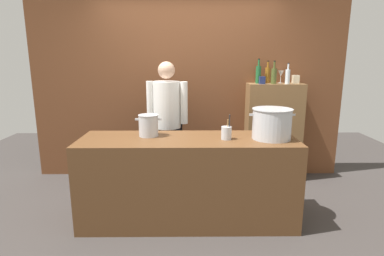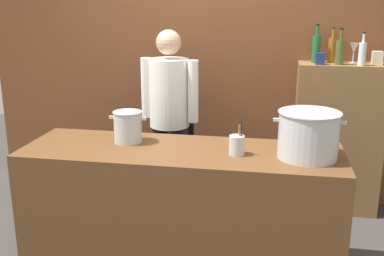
{
  "view_description": "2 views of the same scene",
  "coord_description": "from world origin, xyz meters",
  "px_view_note": "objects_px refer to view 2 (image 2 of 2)",
  "views": [
    {
      "loc": [
        0.01,
        -3.07,
        1.69
      ],
      "look_at": [
        0.04,
        0.29,
        0.94
      ],
      "focal_mm": 29.1,
      "sensor_mm": 36.0,
      "label": 1
    },
    {
      "loc": [
        0.61,
        -2.93,
        1.89
      ],
      "look_at": [
        0.02,
        0.3,
        0.97
      ],
      "focal_mm": 42.76,
      "sensor_mm": 36.0,
      "label": 2
    }
  ],
  "objects_px": {
    "stockpot_large": "(308,135)",
    "stockpot_small": "(128,127)",
    "wine_bottle_olive": "(340,51)",
    "wine_bottle_green": "(316,48)",
    "spice_tin_cream": "(377,58)",
    "chef": "(170,112)",
    "wine_bottle_amber": "(332,49)",
    "wine_glass_short": "(354,49)",
    "utensil_crock": "(237,145)",
    "wine_bottle_clear": "(362,53)",
    "spice_tin_navy": "(320,59)"
  },
  "relations": [
    {
      "from": "stockpot_large",
      "to": "stockpot_small",
      "type": "distance_m",
      "value": 1.26
    },
    {
      "from": "wine_bottle_olive",
      "to": "wine_bottle_green",
      "type": "bearing_deg",
      "value": 155.11
    },
    {
      "from": "stockpot_large",
      "to": "spice_tin_cream",
      "type": "relative_size",
      "value": 4.09
    },
    {
      "from": "chef",
      "to": "spice_tin_cream",
      "type": "xyz_separation_m",
      "value": [
        1.73,
        0.4,
        0.45
      ]
    },
    {
      "from": "stockpot_small",
      "to": "spice_tin_cream",
      "type": "bearing_deg",
      "value": 30.42
    },
    {
      "from": "wine_bottle_amber",
      "to": "spice_tin_cream",
      "type": "distance_m",
      "value": 0.38
    },
    {
      "from": "wine_bottle_amber",
      "to": "wine_glass_short",
      "type": "distance_m",
      "value": 0.18
    },
    {
      "from": "utensil_crock",
      "to": "wine_bottle_green",
      "type": "distance_m",
      "value": 1.48
    },
    {
      "from": "spice_tin_cream",
      "to": "wine_bottle_clear",
      "type": "bearing_deg",
      "value": -145.06
    },
    {
      "from": "chef",
      "to": "wine_bottle_clear",
      "type": "bearing_deg",
      "value": -156.42
    },
    {
      "from": "wine_bottle_clear",
      "to": "stockpot_large",
      "type": "bearing_deg",
      "value": -113.18
    },
    {
      "from": "chef",
      "to": "wine_glass_short",
      "type": "distance_m",
      "value": 1.7
    },
    {
      "from": "chef",
      "to": "wine_bottle_amber",
      "type": "relative_size",
      "value": 5.46
    },
    {
      "from": "chef",
      "to": "wine_bottle_amber",
      "type": "height_order",
      "value": "wine_bottle_amber"
    },
    {
      "from": "chef",
      "to": "wine_bottle_amber",
      "type": "xyz_separation_m",
      "value": [
        1.36,
        0.47,
        0.51
      ]
    },
    {
      "from": "wine_bottle_green",
      "to": "spice_tin_cream",
      "type": "bearing_deg",
      "value": -2.36
    },
    {
      "from": "utensil_crock",
      "to": "spice_tin_navy",
      "type": "height_order",
      "value": "spice_tin_navy"
    },
    {
      "from": "wine_glass_short",
      "to": "stockpot_small",
      "type": "bearing_deg",
      "value": -145.35
    },
    {
      "from": "wine_bottle_clear",
      "to": "wine_glass_short",
      "type": "height_order",
      "value": "wine_bottle_clear"
    },
    {
      "from": "utensil_crock",
      "to": "spice_tin_navy",
      "type": "xyz_separation_m",
      "value": [
        0.6,
        1.15,
        0.44
      ]
    },
    {
      "from": "wine_bottle_amber",
      "to": "wine_bottle_clear",
      "type": "distance_m",
      "value": 0.29
    },
    {
      "from": "wine_bottle_olive",
      "to": "wine_bottle_clear",
      "type": "bearing_deg",
      "value": -10.57
    },
    {
      "from": "utensil_crock",
      "to": "wine_bottle_green",
      "type": "bearing_deg",
      "value": 65.69
    },
    {
      "from": "wine_bottle_amber",
      "to": "wine_bottle_clear",
      "type": "height_order",
      "value": "wine_bottle_amber"
    },
    {
      "from": "wine_bottle_amber",
      "to": "wine_bottle_olive",
      "type": "relative_size",
      "value": 1.0
    },
    {
      "from": "stockpot_small",
      "to": "utensil_crock",
      "type": "xyz_separation_m",
      "value": [
        0.8,
        -0.14,
        -0.05
      ]
    },
    {
      "from": "wine_bottle_clear",
      "to": "spice_tin_navy",
      "type": "height_order",
      "value": "wine_bottle_clear"
    },
    {
      "from": "utensil_crock",
      "to": "stockpot_small",
      "type": "bearing_deg",
      "value": 169.9
    },
    {
      "from": "stockpot_small",
      "to": "chef",
      "type": "bearing_deg",
      "value": 78.17
    },
    {
      "from": "wine_bottle_green",
      "to": "wine_bottle_amber",
      "type": "bearing_deg",
      "value": 20.7
    },
    {
      "from": "chef",
      "to": "wine_bottle_olive",
      "type": "bearing_deg",
      "value": -153.86
    },
    {
      "from": "stockpot_large",
      "to": "wine_bottle_olive",
      "type": "xyz_separation_m",
      "value": [
        0.31,
        1.16,
        0.42
      ]
    },
    {
      "from": "chef",
      "to": "stockpot_small",
      "type": "bearing_deg",
      "value": 91.02
    },
    {
      "from": "stockpot_large",
      "to": "wine_bottle_clear",
      "type": "relative_size",
      "value": 1.65
    },
    {
      "from": "chef",
      "to": "utensil_crock",
      "type": "xyz_separation_m",
      "value": [
        0.65,
        -0.84,
        0.0
      ]
    },
    {
      "from": "wine_bottle_clear",
      "to": "spice_tin_navy",
      "type": "xyz_separation_m",
      "value": [
        -0.34,
        0.01,
        -0.05
      ]
    },
    {
      "from": "chef",
      "to": "wine_bottle_clear",
      "type": "xyz_separation_m",
      "value": [
        1.59,
        0.3,
        0.5
      ]
    },
    {
      "from": "stockpot_small",
      "to": "wine_bottle_olive",
      "type": "bearing_deg",
      "value": 33.59
    },
    {
      "from": "wine_bottle_clear",
      "to": "stockpot_small",
      "type": "bearing_deg",
      "value": -149.97
    },
    {
      "from": "wine_bottle_amber",
      "to": "spice_tin_navy",
      "type": "xyz_separation_m",
      "value": [
        -0.11,
        -0.17,
        -0.06
      ]
    },
    {
      "from": "wine_bottle_green",
      "to": "stockpot_small",
      "type": "bearing_deg",
      "value": -140.63
    },
    {
      "from": "chef",
      "to": "wine_bottle_green",
      "type": "height_order",
      "value": "wine_bottle_green"
    },
    {
      "from": "wine_bottle_green",
      "to": "spice_tin_cream",
      "type": "xyz_separation_m",
      "value": [
        0.51,
        -0.02,
        -0.07
      ]
    },
    {
      "from": "wine_bottle_olive",
      "to": "stockpot_small",
      "type": "bearing_deg",
      "value": -146.41
    },
    {
      "from": "utensil_crock",
      "to": "wine_glass_short",
      "type": "xyz_separation_m",
      "value": [
        0.89,
        1.31,
        0.52
      ]
    },
    {
      "from": "chef",
      "to": "stockpot_large",
      "type": "bearing_deg",
      "value": 156.22
    },
    {
      "from": "chef",
      "to": "stockpot_small",
      "type": "xyz_separation_m",
      "value": [
        -0.15,
        -0.7,
        0.05
      ]
    },
    {
      "from": "wine_bottle_green",
      "to": "wine_bottle_clear",
      "type": "bearing_deg",
      "value": -18.29
    },
    {
      "from": "stockpot_small",
      "to": "wine_bottle_clear",
      "type": "xyz_separation_m",
      "value": [
        1.73,
        1.0,
        0.45
      ]
    },
    {
      "from": "chef",
      "to": "wine_bottle_clear",
      "type": "height_order",
      "value": "chef"
    }
  ]
}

